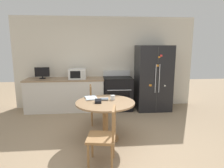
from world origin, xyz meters
name	(u,v)px	position (x,y,z in m)	size (l,w,h in m)	color
ground_plane	(115,149)	(0.00, 0.00, 0.00)	(14.00, 14.00, 0.00)	#9E8466
back_wall	(105,63)	(0.00, 2.65, 1.30)	(5.20, 0.10, 2.60)	silver
kitchen_counter	(65,95)	(-1.14, 2.29, 0.45)	(2.14, 0.64, 0.90)	silver
refrigerator	(153,78)	(1.32, 2.20, 0.90)	(0.93, 0.78, 1.80)	black
oven_range	(118,93)	(0.32, 2.26, 0.47)	(0.79, 0.68, 1.08)	black
microwave	(77,74)	(-0.79, 2.27, 1.04)	(0.46, 0.38, 0.28)	white
countertop_tv	(42,73)	(-1.75, 2.35, 1.07)	(0.39, 0.16, 0.31)	black
dining_table	(105,110)	(-0.14, 0.42, 0.59)	(1.12, 1.12, 0.75)	#997551
dining_chair_near	(103,137)	(-0.22, -0.41, 0.43)	(0.48, 0.48, 0.90)	#9E7042
dining_chair_far	(98,105)	(-0.26, 1.25, 0.43)	(0.44, 0.44, 0.90)	#9E7042
candle_glass	(113,98)	(0.02, 0.56, 0.79)	(0.09, 0.09, 0.09)	silver
folded_napkin	(104,99)	(-0.15, 0.52, 0.78)	(0.16, 0.06, 0.05)	#A3BCDB
wallet	(98,101)	(-0.27, 0.36, 0.78)	(0.13, 0.13, 0.07)	black
mail_stack	(91,98)	(-0.40, 0.67, 0.76)	(0.28, 0.34, 0.02)	white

